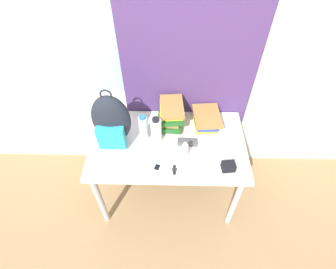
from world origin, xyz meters
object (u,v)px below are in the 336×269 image
Objects in this scene: backpack at (111,121)px; sports_bottle at (156,131)px; water_bottle at (143,128)px; wristwatch at (174,170)px; cell_phone at (157,168)px; camera_pouch at (228,166)px; book_stack_center at (206,120)px; book_stack_left at (171,115)px; sunglasses_case at (187,142)px; sunscreen_bottle at (185,151)px.

sports_bottle is at bearing 1.34° from backpack.
wristwatch is (0.24, -0.30, -0.10)m from water_bottle.
cell_phone is 0.50m from camera_pouch.
backpack is 0.75m from book_stack_center.
book_stack_center is 0.52m from wristwatch.
book_stack_left is at bearing 133.94° from camera_pouch.
camera_pouch is (0.41, -0.43, -0.08)m from book_stack_left.
backpack is at bearing 149.86° from wristwatch.
sports_bottle reaches higher than sunglasses_case.
cell_phone is (-0.37, -0.44, -0.05)m from book_stack_center.
backpack is 0.47m from book_stack_left.
sunglasses_case is 1.50× the size of camera_pouch.
sunscreen_bottle is at bearing -16.05° from backpack.
backpack is 0.57m from sunscreen_bottle.
backpack reaches higher than book_stack_left.
sports_bottle reaches higher than wristwatch.
sunscreen_bottle is 0.32m from camera_pouch.
sunscreen_bottle is at bearing -100.62° from sunglasses_case.
water_bottle is at bearing 148.49° from sunscreen_bottle.
book_stack_center is (0.71, 0.18, -0.15)m from backpack.
water_bottle is 1.50× the size of sunglasses_case.
book_stack_left reaches higher than book_stack_center.
water_bottle is 0.68m from camera_pouch.
book_stack_center reaches higher than cell_phone.
book_stack_left is 0.25m from water_bottle.
sports_bottle is at bearing 116.91° from wristwatch.
camera_pouch reaches higher than cell_phone.
water_bottle is 0.10m from sports_bottle.
book_stack_center is at bearing 49.49° from cell_phone.
book_stack_center reaches higher than camera_pouch.
sunscreen_bottle reaches higher than camera_pouch.
camera_pouch is at bearing -38.49° from sunglasses_case.
sunglasses_case is at bearing 46.70° from cell_phone.
camera_pouch is at bearing -24.72° from water_bottle.
backpack is at bearing 177.74° from sunglasses_case.
water_bottle is at bearing 128.05° from wristwatch.
book_stack_left is at bearing 107.63° from sunscreen_bottle.
sunscreen_bottle is 1.55× the size of camera_pouch.
water_bottle reaches higher than cell_phone.
cell_phone is (0.33, -0.25, -0.20)m from backpack.
book_stack_left is 0.20m from sports_bottle.
wristwatch is (-0.38, -0.02, -0.02)m from camera_pouch.
book_stack_left is 3.47× the size of wristwatch.
wristwatch is (-0.07, -0.11, -0.07)m from sunscreen_bottle.
book_stack_center reaches higher than sunglasses_case.
sunscreen_bottle is at bearing -37.12° from sports_bottle.
sports_bottle is 0.32m from wristwatch.
book_stack_left is at bearing 59.09° from sports_bottle.
book_stack_center is 2.53× the size of cell_phone.
water_bottle is 0.35m from sunglasses_case.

